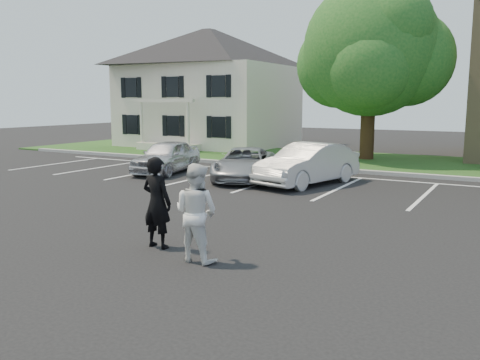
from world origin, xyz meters
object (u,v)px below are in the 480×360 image
car_silver_minivan (245,164)px  car_silver_west (167,157)px  man_white_shirt (196,213)px  car_white_sedan (308,164)px  house (209,88)px  man_black_suit (157,202)px  tree (373,52)px

car_silver_minivan → car_silver_west: bearing=159.6°
man_white_shirt → car_white_sedan: size_ratio=0.41×
house → man_black_suit: house is taller
man_black_suit → car_white_sedan: man_black_suit is taller
man_white_shirt → car_white_sedan: bearing=-78.9°
car_silver_minivan → house: bearing=108.3°
man_white_shirt → car_silver_minivan: man_white_shirt is taller
car_silver_west → car_silver_minivan: size_ratio=0.91×
tree → man_black_suit: bearing=-88.7°
tree → car_white_sedan: size_ratio=1.96×
man_white_shirt → house: bearing=-55.8°
man_white_shirt → car_silver_minivan: size_ratio=0.42×
car_silver_west → house: bearing=104.7°
car_silver_west → car_silver_minivan: car_silver_west is taller
man_white_shirt → car_silver_minivan: 9.99m
tree → man_black_suit: size_ratio=4.68×
car_silver_minivan → tree: bearing=55.2°
man_white_shirt → car_silver_minivan: (-3.98, 9.16, -0.32)m
man_black_suit → man_white_shirt: 1.24m
man_white_shirt → car_silver_west: man_white_shirt is taller
man_black_suit → car_silver_minivan: man_black_suit is taller
car_silver_west → man_white_shirt: bearing=-60.1°
house → tree: bearing=-15.0°
house → car_silver_minivan: 15.35m
house → man_black_suit: bearing=-59.8°
car_silver_west → car_silver_minivan: (3.77, -0.06, -0.07)m
tree → car_silver_west: bearing=-125.3°
car_white_sedan → car_silver_west: bearing=-164.5°
tree → car_silver_minivan: 10.23m
tree → man_black_suit: tree is taller
man_black_suit → car_silver_west: (-6.56, 8.88, -0.26)m
house → car_silver_minivan: bearing=-52.1°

